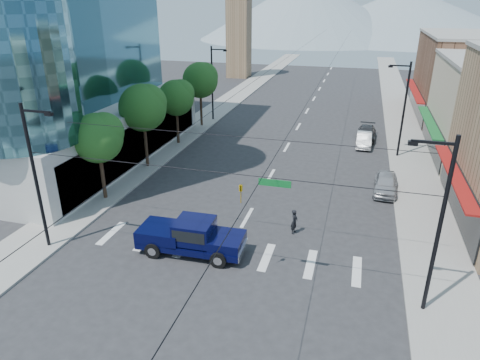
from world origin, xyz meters
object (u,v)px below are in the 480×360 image
at_px(parked_car_near, 386,184).
at_px(parked_car_far, 366,133).
at_px(pedestrian, 294,222).
at_px(parked_car_mid, 364,140).
at_px(pickup_truck, 191,236).

height_order(parked_car_near, parked_car_far, parked_car_near).
height_order(pedestrian, parked_car_mid, pedestrian).
bearing_deg(parked_car_near, pedestrian, -122.42).
bearing_deg(pedestrian, parked_car_far, -0.88).
bearing_deg(parked_car_far, parked_car_near, -81.40).
relative_size(parked_car_near, parked_car_mid, 1.03).
bearing_deg(parked_car_near, parked_car_far, 99.52).
bearing_deg(parked_car_near, pickup_truck, -130.07).
bearing_deg(parked_car_mid, parked_car_far, 84.95).
xyz_separation_m(pickup_truck, pedestrian, (5.60, 3.98, -0.31)).
xyz_separation_m(parked_car_near, parked_car_far, (-1.57, 14.00, -0.07)).
distance_m(pedestrian, parked_car_near, 10.17).
relative_size(parked_car_near, parked_car_far, 0.93).
height_order(pickup_truck, parked_car_far, pickup_truck).
distance_m(pickup_truck, parked_car_far, 28.08).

